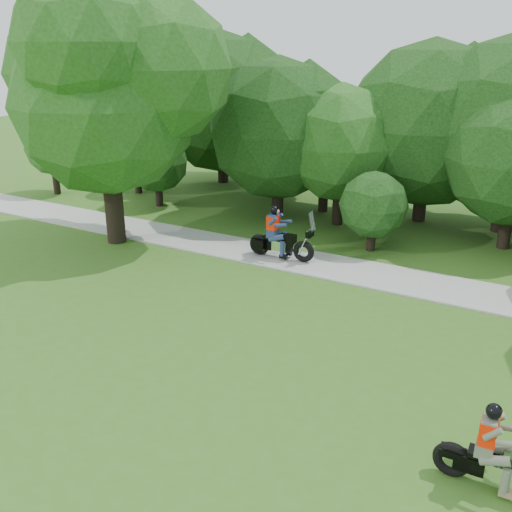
% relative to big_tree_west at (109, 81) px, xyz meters
% --- Properties ---
extents(ground, '(100.00, 100.00, 0.00)m').
position_rel_big_tree_west_xyz_m(ground, '(10.54, -6.85, -5.76)').
color(ground, '#3C611B').
rests_on(ground, ground).
extents(walkway, '(60.00, 2.20, 0.06)m').
position_rel_big_tree_west_xyz_m(walkway, '(10.54, 1.15, -5.73)').
color(walkway, '#969691').
rests_on(walkway, ground).
extents(tree_line, '(40.07, 12.28, 7.73)m').
position_rel_big_tree_west_xyz_m(tree_line, '(12.10, 7.69, -2.11)').
color(tree_line, black).
rests_on(tree_line, ground).
extents(big_tree_west, '(8.64, 6.56, 9.96)m').
position_rel_big_tree_west_xyz_m(big_tree_west, '(0.00, 0.00, 0.00)').
color(big_tree_west, black).
rests_on(big_tree_west, ground).
extents(chopper_motorcycle, '(2.22, 0.59, 1.59)m').
position_rel_big_tree_west_xyz_m(chopper_motorcycle, '(14.28, -6.87, -5.17)').
color(chopper_motorcycle, black).
rests_on(chopper_motorcycle, ground).
extents(touring_motorcycle, '(2.39, 0.76, 1.82)m').
position_rel_big_tree_west_xyz_m(touring_motorcycle, '(6.13, 0.98, -5.03)').
color(touring_motorcycle, black).
rests_on(touring_motorcycle, walkway).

